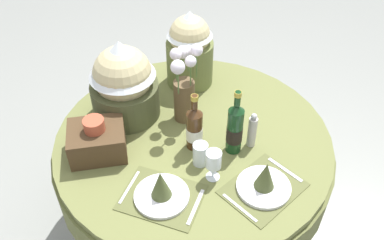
% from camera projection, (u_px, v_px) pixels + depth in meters
% --- Properties ---
extents(ground, '(8.00, 8.00, 0.00)m').
position_uv_depth(ground, '(193.00, 221.00, 2.57)').
color(ground, gray).
extents(dining_table, '(1.40, 1.40, 0.72)m').
position_uv_depth(dining_table, '(193.00, 155.00, 2.17)').
color(dining_table, olive).
rests_on(dining_table, ground).
extents(place_setting_left, '(0.42, 0.40, 0.16)m').
position_uv_depth(place_setting_left, '(161.00, 191.00, 1.77)').
color(place_setting_left, brown).
rests_on(place_setting_left, dining_table).
extents(place_setting_right, '(0.43, 0.40, 0.16)m').
position_uv_depth(place_setting_right, '(264.00, 182.00, 1.81)').
color(place_setting_right, brown).
rests_on(place_setting_right, dining_table).
extents(flower_vase, '(0.17, 0.24, 0.42)m').
position_uv_depth(flower_vase, '(184.00, 86.00, 2.06)').
color(flower_vase, brown).
rests_on(flower_vase, dining_table).
extents(wine_bottle_left, '(0.08, 0.08, 0.35)m').
position_uv_depth(wine_bottle_left, '(235.00, 128.00, 1.93)').
color(wine_bottle_left, '#143819').
rests_on(wine_bottle_left, dining_table).
extents(wine_bottle_centre, '(0.08, 0.08, 0.31)m').
position_uv_depth(wine_bottle_centre, '(194.00, 128.00, 1.96)').
color(wine_bottle_centre, '#422814').
rests_on(wine_bottle_centre, dining_table).
extents(wine_glass_right, '(0.07, 0.07, 0.16)m').
position_uv_depth(wine_glass_right, '(214.00, 160.00, 1.81)').
color(wine_glass_right, silver).
rests_on(wine_glass_right, dining_table).
extents(tumbler_near_left, '(0.07, 0.07, 0.11)m').
position_uv_depth(tumbler_near_left, '(200.00, 154.00, 1.92)').
color(tumbler_near_left, silver).
rests_on(tumbler_near_left, dining_table).
extents(pepper_mill, '(0.04, 0.04, 0.20)m').
position_uv_depth(pepper_mill, '(252.00, 131.00, 1.98)').
color(pepper_mill, '#B7B2AD').
rests_on(pepper_mill, dining_table).
extents(gift_tub_back_left, '(0.35, 0.35, 0.44)m').
position_uv_depth(gift_tub_back_left, '(123.00, 78.00, 2.07)').
color(gift_tub_back_left, '#474C2D').
rests_on(gift_tub_back_left, dining_table).
extents(gift_tub_back_centre, '(0.26, 0.26, 0.44)m').
position_uv_depth(gift_tub_back_centre, '(190.00, 46.00, 2.27)').
color(gift_tub_back_centre, olive).
rests_on(gift_tub_back_centre, dining_table).
extents(woven_basket_side_left, '(0.26, 0.22, 0.20)m').
position_uv_depth(woven_basket_side_left, '(97.00, 140.00, 1.95)').
color(woven_basket_side_left, '#47331E').
rests_on(woven_basket_side_left, dining_table).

